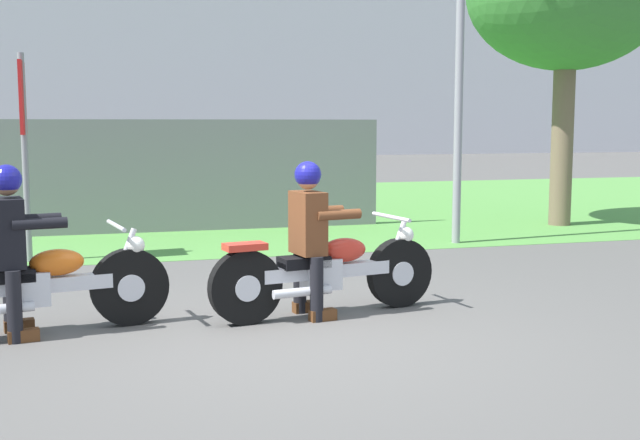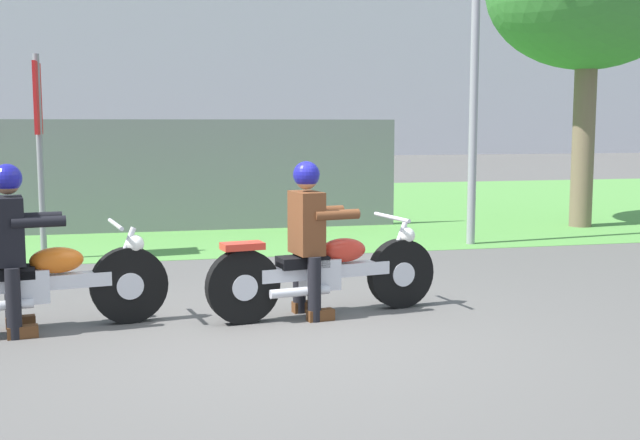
{
  "view_description": "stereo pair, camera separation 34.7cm",
  "coord_description": "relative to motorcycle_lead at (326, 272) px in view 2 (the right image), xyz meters",
  "views": [
    {
      "loc": [
        -1.54,
        -6.13,
        1.74
      ],
      "look_at": [
        0.46,
        0.93,
        0.85
      ],
      "focal_mm": 44.87,
      "sensor_mm": 36.0,
      "label": 1
    },
    {
      "loc": [
        -1.21,
        -6.22,
        1.74
      ],
      "look_at": [
        0.46,
        0.93,
        0.85
      ],
      "focal_mm": 44.87,
      "sensor_mm": 36.0,
      "label": 2
    }
  ],
  "objects": [
    {
      "name": "motorcycle_lead",
      "position": [
        0.0,
        0.0,
        0.0
      ],
      "size": [
        2.2,
        0.72,
        0.89
      ],
      "rotation": [
        0.0,
        0.0,
        0.17
      ],
      "color": "black",
      "rests_on": "ground"
    },
    {
      "name": "stadium_facade",
      "position": [
        4.85,
        38.7,
        6.61
      ],
      "size": [
        56.95,
        8.0,
        14.02
      ],
      "primitive_type": "cube",
      "color": "silver",
      "rests_on": "ground"
    },
    {
      "name": "rider_lead",
      "position": [
        -0.17,
        -0.03,
        0.42
      ],
      "size": [
        0.6,
        0.52,
        1.41
      ],
      "rotation": [
        0.0,
        0.0,
        0.17
      ],
      "color": "black",
      "rests_on": "ground"
    },
    {
      "name": "ground",
      "position": [
        -0.46,
        -0.73,
        -0.4
      ],
      "size": [
        120.0,
        120.0,
        0.0
      ],
      "primitive_type": "plane",
      "color": "#565451"
    },
    {
      "name": "sign_banner",
      "position": [
        -2.83,
        3.71,
        1.33
      ],
      "size": [
        0.08,
        0.6,
        2.6
      ],
      "color": "gray",
      "rests_on": "ground"
    },
    {
      "name": "motorcycle_follow",
      "position": [
        -2.5,
        -0.01,
        0.01
      ],
      "size": [
        2.21,
        0.72,
        0.89
      ],
      "rotation": [
        0.0,
        0.0,
        0.17
      ],
      "color": "black",
      "rests_on": "ground"
    },
    {
      "name": "rider_follow",
      "position": [
        -2.66,
        -0.04,
        0.43
      ],
      "size": [
        0.6,
        0.52,
        1.41
      ],
      "rotation": [
        0.0,
        0.0,
        0.17
      ],
      "color": "black",
      "rests_on": "ground"
    },
    {
      "name": "grass_verge",
      "position": [
        -0.46,
        9.26,
        -0.39
      ],
      "size": [
        60.0,
        12.0,
        0.01
      ],
      "primitive_type": "cube",
      "color": "#549342",
      "rests_on": "ground"
    },
    {
      "name": "fence_segment",
      "position": [
        -0.84,
        6.09,
        0.5
      ],
      "size": [
        7.0,
        0.06,
        1.8
      ],
      "primitive_type": "cube",
      "color": "slate",
      "rests_on": "ground"
    }
  ]
}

